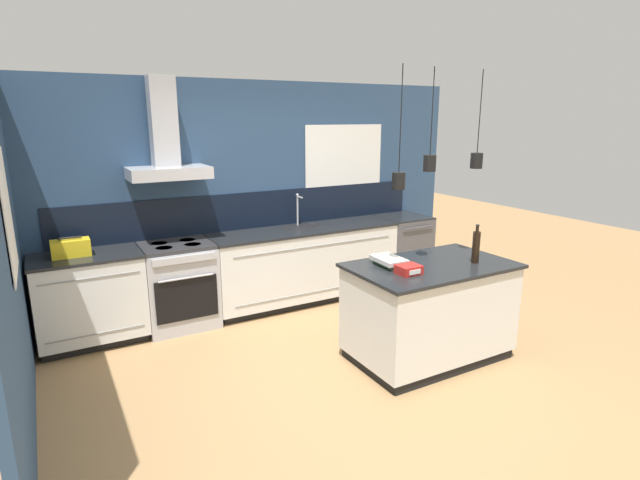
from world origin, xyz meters
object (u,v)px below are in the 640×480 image
at_px(yellow_toolbox, 71,248).
at_px(bottle_on_island, 476,246).
at_px(red_supply_box, 409,270).
at_px(oven_range, 179,285).
at_px(dishwasher, 401,249).
at_px(book_stack, 390,261).

bearing_deg(yellow_toolbox, bottle_on_island, -32.64).
xyz_separation_m(red_supply_box, yellow_toolbox, (-2.44, 2.00, 0.04)).
relative_size(bottle_on_island, yellow_toolbox, 1.04).
bearing_deg(oven_range, dishwasher, 0.08).
bearing_deg(oven_range, red_supply_box, -53.92).
relative_size(bottle_on_island, book_stack, 1.05).
distance_m(oven_range, yellow_toolbox, 1.12).
bearing_deg(bottle_on_island, yellow_toolbox, 147.36).
bearing_deg(red_supply_box, bottle_on_island, -2.54).
height_order(dishwasher, yellow_toolbox, yellow_toolbox).
relative_size(dishwasher, book_stack, 2.71).
distance_m(oven_range, book_stack, 2.32).
xyz_separation_m(dishwasher, yellow_toolbox, (-3.97, 0.00, 0.54)).
relative_size(oven_range, dishwasher, 1.00).
relative_size(dishwasher, yellow_toolbox, 2.68).
height_order(dishwasher, red_supply_box, red_supply_box).
height_order(dishwasher, book_stack, book_stack).
relative_size(bottle_on_island, red_supply_box, 1.82).
xyz_separation_m(dishwasher, book_stack, (-1.52, -1.73, 0.50)).
relative_size(dishwasher, bottle_on_island, 2.58).
bearing_deg(bottle_on_island, book_stack, 157.46).
bearing_deg(book_stack, red_supply_box, -91.78).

